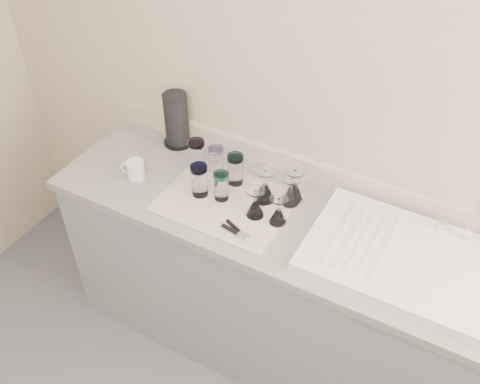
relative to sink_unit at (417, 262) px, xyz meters
The scene contains 17 objects.
room_envelope 1.47m from the sink_unit, 114.66° to the right, with size 3.54×3.50×2.52m.
counter_unit 0.72m from the sink_unit, behind, with size 2.06×0.62×0.90m.
sink_unit is the anchor object (origin of this frame).
dish_towel 0.81m from the sink_unit, behind, with size 0.55×0.42×0.01m, color silver.
tumbler_teal 1.04m from the sink_unit, behind, with size 0.08×0.08×0.15m.
tumbler_cyan 0.95m from the sink_unit, behind, with size 0.07×0.07×0.14m.
tumbler_purple 0.84m from the sink_unit, behind, with size 0.07×0.07×0.15m.
tumbler_blue 0.93m from the sink_unit, behind, with size 0.08×0.08×0.15m.
tumbler_lavender 0.83m from the sink_unit, behind, with size 0.07×0.07×0.13m.
goblet_back_left 0.67m from the sink_unit, behind, with size 0.09×0.09×0.16m.
goblet_back_right 0.57m from the sink_unit, behind, with size 0.08×0.08×0.13m.
goblet_front_left 0.66m from the sink_unit, behind, with size 0.08×0.08×0.14m.
goblet_front_right 0.56m from the sink_unit, behind, with size 0.07×0.07×0.13m.
goblet_extra 0.58m from the sink_unit, 168.67° to the left, with size 0.09×0.09×0.16m.
can_opener 0.70m from the sink_unit, 164.58° to the right, with size 0.14×0.08×0.02m.
white_mug 1.25m from the sink_unit, behind, with size 0.12×0.10×0.08m.
paper_towel_roll 1.26m from the sink_unit, 169.51° to the left, with size 0.14×0.14×0.27m.
Camera 1 is at (0.63, -0.30, 2.42)m, focal length 40.00 mm.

